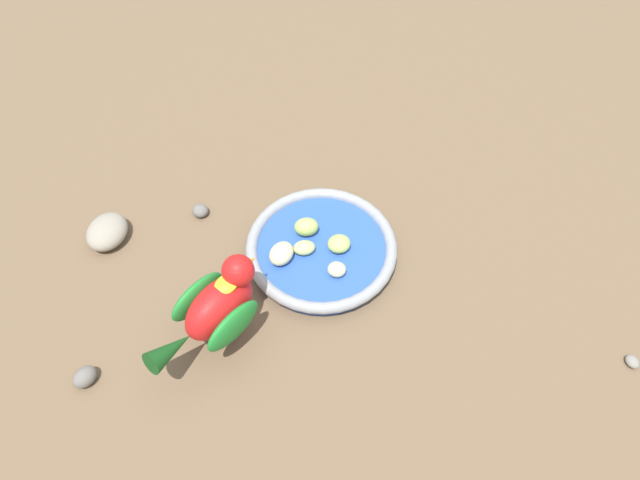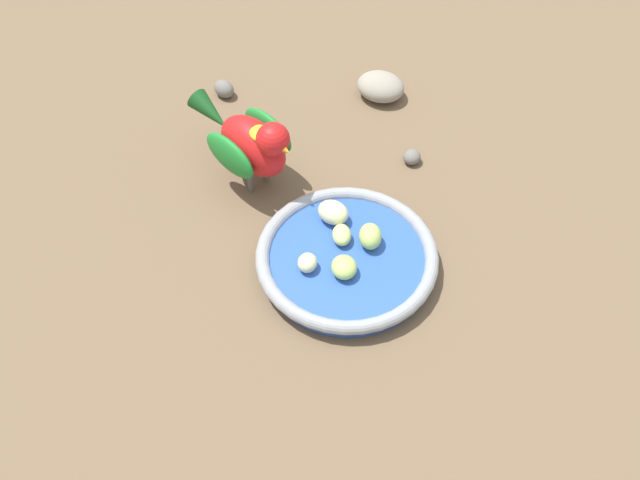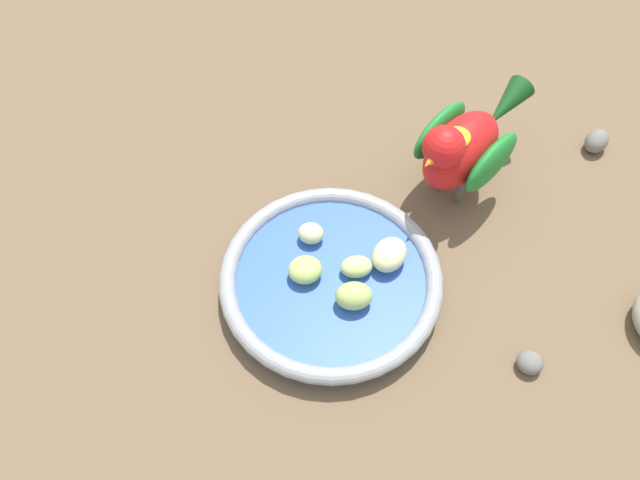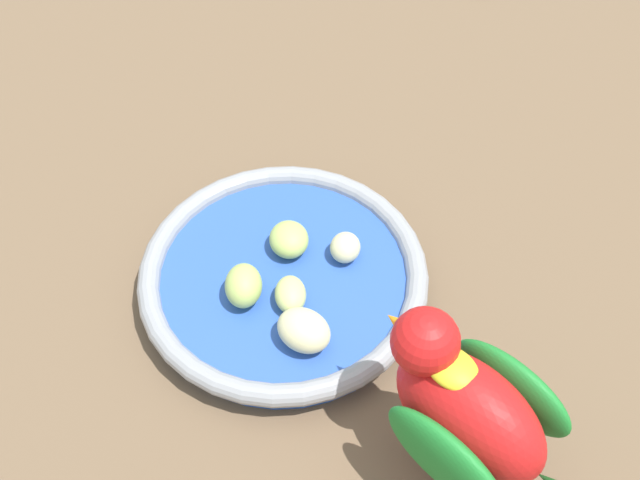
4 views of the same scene
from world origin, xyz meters
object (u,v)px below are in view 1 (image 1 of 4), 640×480
at_px(apple_piece_1, 337,269).
at_px(pebble_2, 200,211).
at_px(rock_large, 107,232).
at_px(pebble_1, 85,377).
at_px(apple_piece_4, 306,226).
at_px(parrot, 217,307).
at_px(pebble_0, 632,361).
at_px(apple_piece_0, 304,248).
at_px(apple_piece_2, 281,254).
at_px(apple_piece_3, 339,244).
at_px(feeding_bowl, 321,249).

distance_m(apple_piece_1, pebble_2, 0.23).
relative_size(apple_piece_1, rock_large, 0.38).
bearing_deg(pebble_1, apple_piece_4, -143.00).
bearing_deg(rock_large, parrot, 137.43).
distance_m(pebble_0, pebble_1, 0.67).
xyz_separation_m(rock_large, pebble_2, (-0.13, -0.04, -0.01)).
distance_m(apple_piece_0, apple_piece_4, 0.03).
height_order(rock_large, pebble_1, rock_large).
distance_m(parrot, pebble_1, 0.18).
relative_size(pebble_0, pebble_2, 0.81).
distance_m(apple_piece_2, pebble_0, 0.46).
xyz_separation_m(rock_large, pebble_1, (-0.01, 0.22, -0.01)).
bearing_deg(parrot, apple_piece_0, -0.83).
distance_m(apple_piece_0, pebble_1, 0.32).
xyz_separation_m(apple_piece_3, pebble_1, (0.31, 0.17, -0.02)).
bearing_deg(parrot, apple_piece_4, 5.71).
bearing_deg(feeding_bowl, pebble_2, -24.35).
bearing_deg(rock_large, apple_piece_0, 170.75).
xyz_separation_m(feeding_bowl, rock_large, (0.30, -0.04, 0.00)).
bearing_deg(apple_piece_0, apple_piece_3, -175.00).
xyz_separation_m(apple_piece_0, apple_piece_2, (0.03, 0.01, 0.00)).
height_order(apple_piece_2, parrot, parrot).
height_order(parrot, pebble_1, parrot).
bearing_deg(pebble_1, apple_piece_3, -151.03).
bearing_deg(apple_piece_0, apple_piece_1, 138.97).
xyz_separation_m(rock_large, pebble_0, (-0.68, 0.21, -0.01)).
height_order(feeding_bowl, pebble_1, feeding_bowl).
relative_size(apple_piece_0, pebble_1, 0.97).
bearing_deg(feeding_bowl, rock_large, -7.24).
bearing_deg(parrot, pebble_2, 55.22).
relative_size(apple_piece_3, rock_large, 0.48).
relative_size(apple_piece_1, pebble_0, 1.31).
height_order(apple_piece_4, pebble_2, apple_piece_4).
xyz_separation_m(feeding_bowl, apple_piece_0, (0.02, 0.01, 0.01)).
bearing_deg(apple_piece_1, feeding_bowl, -66.71).
distance_m(apple_piece_3, pebble_2, 0.21).
relative_size(apple_piece_3, apple_piece_4, 0.94).
bearing_deg(pebble_2, apple_piece_1, 147.58).
bearing_deg(apple_piece_2, apple_piece_4, -127.19).
height_order(apple_piece_2, rock_large, apple_piece_2).
bearing_deg(apple_piece_2, pebble_1, 33.90).
distance_m(apple_piece_1, apple_piece_3, 0.04).
height_order(apple_piece_1, apple_piece_3, apple_piece_3).
distance_m(apple_piece_2, parrot, 0.13).
xyz_separation_m(apple_piece_2, rock_large, (0.25, -0.06, -0.02)).
bearing_deg(apple_piece_2, pebble_0, 159.97).
distance_m(feeding_bowl, apple_piece_0, 0.03).
relative_size(apple_piece_0, apple_piece_2, 0.78).
bearing_deg(apple_piece_4, pebble_0, 153.03).
bearing_deg(pebble_0, apple_piece_4, -26.97).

